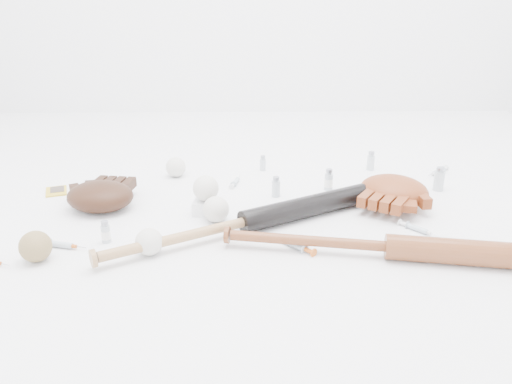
{
  "coord_description": "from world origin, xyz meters",
  "views": [
    {
      "loc": [
        -0.03,
        -1.39,
        0.64
      ],
      "look_at": [
        -0.01,
        0.07,
        0.06
      ],
      "focal_mm": 35.0,
      "sensor_mm": 36.0,
      "label": 1
    }
  ],
  "objects_px": {
    "bat_wood": "(389,247)",
    "glove_dark": "(100,196)",
    "pedestal": "(206,206)",
    "bat_dark": "(245,222)"
  },
  "relations": [
    {
      "from": "bat_wood",
      "to": "glove_dark",
      "type": "height_order",
      "value": "glove_dark"
    },
    {
      "from": "bat_wood",
      "to": "pedestal",
      "type": "distance_m",
      "value": 0.58
    },
    {
      "from": "bat_dark",
      "to": "pedestal",
      "type": "distance_m",
      "value": 0.19
    },
    {
      "from": "bat_dark",
      "to": "glove_dark",
      "type": "distance_m",
      "value": 0.49
    },
    {
      "from": "bat_wood",
      "to": "pedestal",
      "type": "bearing_deg",
      "value": 159.04
    },
    {
      "from": "bat_wood",
      "to": "glove_dark",
      "type": "xyz_separation_m",
      "value": [
        -0.83,
        0.34,
        0.01
      ]
    },
    {
      "from": "glove_dark",
      "to": "bat_dark",
      "type": "bearing_deg",
      "value": -11.97
    },
    {
      "from": "glove_dark",
      "to": "pedestal",
      "type": "bearing_deg",
      "value": 2.94
    },
    {
      "from": "bat_dark",
      "to": "pedestal",
      "type": "xyz_separation_m",
      "value": [
        -0.12,
        0.14,
        -0.01
      ]
    },
    {
      "from": "glove_dark",
      "to": "pedestal",
      "type": "height_order",
      "value": "glove_dark"
    }
  ]
}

